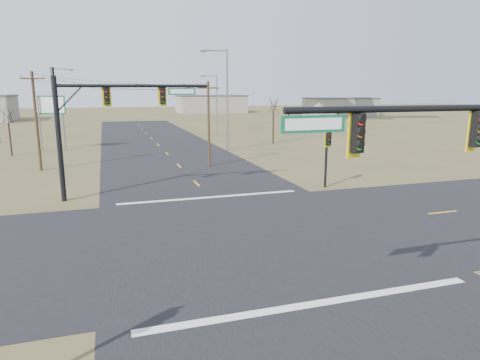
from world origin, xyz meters
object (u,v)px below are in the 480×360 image
at_px(utility_pole_near, 209,122).
at_px(streetlight_b, 216,102).
at_px(bare_tree_c, 274,105).
at_px(mast_arm_far, 105,112).
at_px(pedestal_signal_ne, 328,144).
at_px(streetlight_a, 225,94).
at_px(bare_tree_a, 7,115).
at_px(highway_sign, 51,112).
at_px(streetlight_c, 55,103).
at_px(utility_pole_far, 36,120).

height_order(utility_pole_near, streetlight_b, streetlight_b).
xyz_separation_m(utility_pole_near, bare_tree_c, (11.90, 13.88, 0.93)).
bearing_deg(mast_arm_far, pedestal_signal_ne, -13.34).
height_order(streetlight_a, bare_tree_a, streetlight_a).
xyz_separation_m(highway_sign, bare_tree_c, (26.78, -1.74, 0.56)).
height_order(mast_arm_far, highway_sign, mast_arm_far).
distance_m(streetlight_a, bare_tree_a, 23.35).
bearing_deg(pedestal_signal_ne, streetlight_a, 84.92).
distance_m(streetlight_a, streetlight_c, 20.39).
bearing_deg(highway_sign, streetlight_a, -5.38).
distance_m(mast_arm_far, bare_tree_c, 31.30).
bearing_deg(streetlight_b, streetlight_a, -110.28).
xyz_separation_m(utility_pole_far, streetlight_c, (0.14, 15.24, 0.91)).
bearing_deg(streetlight_b, pedestal_signal_ne, -101.79).
xyz_separation_m(mast_arm_far, pedestal_signal_ne, (15.05, -1.65, -2.44)).
distance_m(utility_pole_far, streetlight_a, 20.54).
bearing_deg(utility_pole_near, bare_tree_c, 49.38).
bearing_deg(utility_pole_far, bare_tree_a, 112.24).
bearing_deg(utility_pole_near, streetlight_a, 66.57).
height_order(highway_sign, bare_tree_c, bare_tree_c).
relative_size(mast_arm_far, bare_tree_a, 1.74).
distance_m(utility_pole_far, bare_tree_c, 28.88).
distance_m(utility_pole_far, streetlight_c, 15.26).
bearing_deg(bare_tree_a, utility_pole_near, -33.88).
xyz_separation_m(utility_pole_near, highway_sign, (-14.88, 15.62, 0.38)).
distance_m(streetlight_c, bare_tree_c, 26.69).
distance_m(mast_arm_far, utility_pole_near, 13.11).
relative_size(streetlight_b, bare_tree_c, 1.44).
xyz_separation_m(utility_pole_near, streetlight_b, (7.27, 25.98, 1.07)).
bearing_deg(bare_tree_c, utility_pole_far, -156.80).
bearing_deg(mast_arm_far, streetlight_b, 58.26).
relative_size(mast_arm_far, utility_pole_far, 1.14).
xyz_separation_m(bare_tree_a, bare_tree_c, (30.66, 1.28, 0.63)).
xyz_separation_m(pedestal_signal_ne, streetlight_b, (1.20, 37.05, 1.98)).
height_order(mast_arm_far, pedestal_signal_ne, mast_arm_far).
relative_size(streetlight_b, bare_tree_a, 1.66).
distance_m(mast_arm_far, utility_pole_far, 13.25).
bearing_deg(utility_pole_near, streetlight_b, 74.37).
bearing_deg(highway_sign, mast_arm_far, -66.03).
distance_m(pedestal_signal_ne, bare_tree_c, 25.69).
bearing_deg(streetlight_b, utility_pole_near, -115.57).
distance_m(streetlight_c, bare_tree_a, 6.75).
bearing_deg(streetlight_b, mast_arm_far, -124.60).
xyz_separation_m(utility_pole_far, streetlight_b, (21.90, 23.47, 0.69)).
height_order(highway_sign, streetlight_a, streetlight_a).
relative_size(utility_pole_near, streetlight_c, 0.81).
height_order(utility_pole_far, streetlight_c, streetlight_c).
distance_m(pedestal_signal_ne, highway_sign, 33.95).
xyz_separation_m(mast_arm_far, bare_tree_c, (20.89, 23.30, -0.60)).
xyz_separation_m(utility_pole_far, streetlight_a, (19.00, 7.56, 1.98)).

